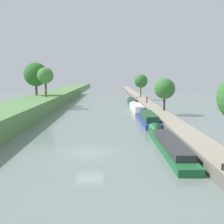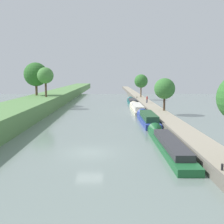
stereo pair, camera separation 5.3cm
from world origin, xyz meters
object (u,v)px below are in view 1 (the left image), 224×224
at_px(person_walking, 147,99).
at_px(mooring_bollard_near, 223,167).
at_px(narrowboat_green, 168,143).
at_px(narrowboat_blue, 147,118).
at_px(narrowboat_teal, 132,101).
at_px(mooring_bollard_far, 137,97).
at_px(narrowboat_cream, 137,108).

xyz_separation_m(person_walking, mooring_bollard_near, (-1.04, -44.71, -0.65)).
xyz_separation_m(narrowboat_green, narrowboat_blue, (0.03, 14.63, 0.17)).
bearing_deg(narrowboat_teal, mooring_bollard_far, 72.86).
bearing_deg(person_walking, mooring_bollard_far, 94.63).
xyz_separation_m(narrowboat_blue, person_walking, (2.84, 21.34, 1.06)).
relative_size(person_walking, mooring_bollard_near, 3.69).
height_order(narrowboat_teal, person_walking, person_walking).
height_order(narrowboat_green, person_walking, person_walking).
height_order(narrowboat_blue, narrowboat_cream, narrowboat_blue).
relative_size(narrowboat_cream, mooring_bollard_far, 32.92).
bearing_deg(mooring_bollard_far, narrowboat_cream, -95.77).
bearing_deg(narrowboat_green, mooring_bollard_far, 87.85).
distance_m(narrowboat_cream, mooring_bollard_far, 20.25).
height_order(narrowboat_cream, person_walking, person_walking).
distance_m(narrowboat_blue, person_walking, 21.55).
distance_m(narrowboat_green, narrowboat_cream, 28.72).
bearing_deg(mooring_bollard_far, narrowboat_green, -92.15).
bearing_deg(person_walking, narrowboat_cream, -113.00).
relative_size(narrowboat_green, narrowboat_cream, 1.06).
xyz_separation_m(narrowboat_cream, person_walking, (3.08, 7.25, 1.15)).
xyz_separation_m(narrowboat_blue, mooring_bollard_far, (1.80, 34.23, 0.41)).
bearing_deg(narrowboat_cream, mooring_bollard_far, 84.23).
distance_m(narrowboat_blue, mooring_bollard_far, 34.28).
bearing_deg(person_walking, narrowboat_blue, -97.59).
distance_m(narrowboat_cream, narrowboat_teal, 14.30).
bearing_deg(mooring_bollard_near, narrowboat_cream, 93.11).
relative_size(narrowboat_teal, mooring_bollard_far, 28.21).
bearing_deg(narrowboat_teal, narrowboat_green, -90.04).
height_order(narrowboat_blue, mooring_bollard_far, narrowboat_blue).
distance_m(narrowboat_green, mooring_bollard_near, 8.95).
bearing_deg(mooring_bollard_near, narrowboat_teal, 92.00).
xyz_separation_m(narrowboat_teal, mooring_bollard_near, (1.80, -51.75, 0.57)).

